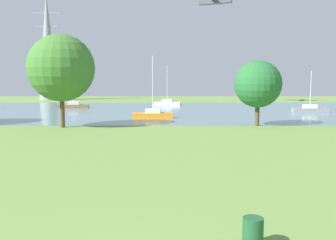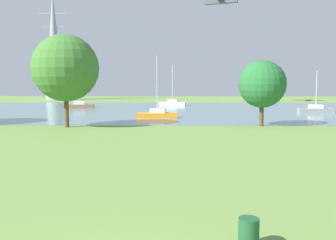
# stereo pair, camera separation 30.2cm
# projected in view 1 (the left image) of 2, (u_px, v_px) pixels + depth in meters

# --- Properties ---
(ground_plane) EXTENTS (160.00, 160.00, 0.00)m
(ground_plane) POSITION_uv_depth(u_px,v_px,m) (155.00, 138.00, 29.50)
(ground_plane) COLOR olive
(litter_bin) EXTENTS (0.56, 0.56, 0.80)m
(litter_bin) POSITION_uv_depth(u_px,v_px,m) (255.00, 232.00, 10.16)
(litter_bin) COLOR #1E512D
(litter_bin) RESTS_ON ground
(water_surface) EXTENTS (140.00, 40.00, 0.02)m
(water_surface) POSITION_uv_depth(u_px,v_px,m) (162.00, 110.00, 57.35)
(water_surface) COLOR slate
(water_surface) RESTS_ON ground
(sailboat_gray) EXTENTS (4.86, 1.70, 5.82)m
(sailboat_gray) POSITION_uv_depth(u_px,v_px,m) (312.00, 109.00, 53.27)
(sailboat_gray) COLOR gray
(sailboat_gray) RESTS_ON water_surface
(sailboat_white) EXTENTS (4.99, 2.32, 7.27)m
(sailboat_white) POSITION_uv_depth(u_px,v_px,m) (169.00, 103.00, 68.38)
(sailboat_white) COLOR white
(sailboat_white) RESTS_ON water_surface
(sailboat_brown) EXTENTS (4.96, 2.14, 7.32)m
(sailboat_brown) POSITION_uv_depth(u_px,v_px,m) (76.00, 105.00, 61.55)
(sailboat_brown) COLOR brown
(sailboat_brown) RESTS_ON water_surface
(sailboat_orange) EXTENTS (4.81, 1.53, 7.39)m
(sailboat_orange) POSITION_uv_depth(u_px,v_px,m) (155.00, 114.00, 45.27)
(sailboat_orange) COLOR orange
(sailboat_orange) RESTS_ON water_surface
(tree_west_far) EXTENTS (6.36, 6.36, 8.83)m
(tree_west_far) POSITION_uv_depth(u_px,v_px,m) (63.00, 68.00, 35.73)
(tree_west_far) COLOR brown
(tree_west_far) RESTS_ON ground
(tree_east_near) EXTENTS (4.65, 4.65, 6.46)m
(tree_east_near) POSITION_uv_depth(u_px,v_px,m) (260.00, 84.00, 37.10)
(tree_east_near) COLOR brown
(tree_east_near) RESTS_ON ground
(electricity_pylon) EXTENTS (6.40, 4.40, 24.64)m
(electricity_pylon) POSITION_uv_depth(u_px,v_px,m) (49.00, 46.00, 86.51)
(electricity_pylon) COLOR gray
(electricity_pylon) RESTS_ON ground
(light_aircraft) EXTENTS (6.34, 8.19, 2.10)m
(light_aircraft) POSITION_uv_depth(u_px,v_px,m) (217.00, 1.00, 72.29)
(light_aircraft) COLOR #4C5156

